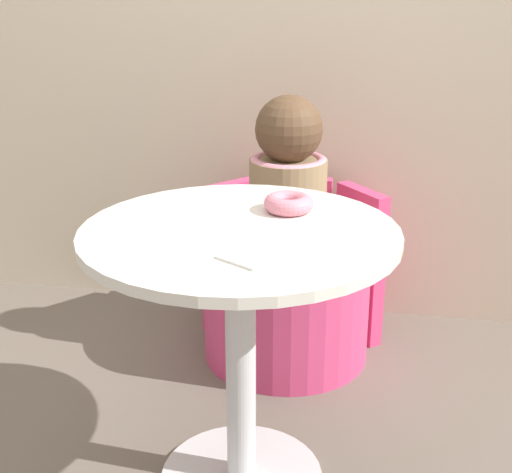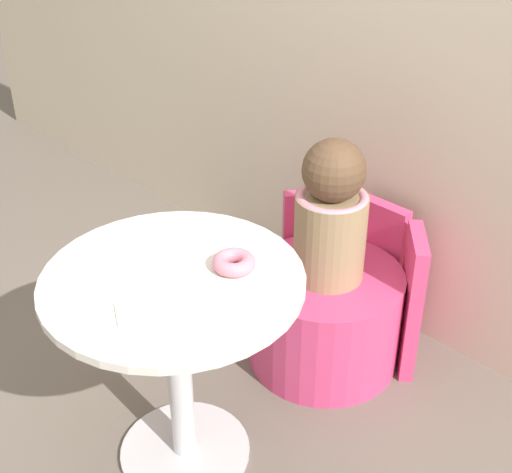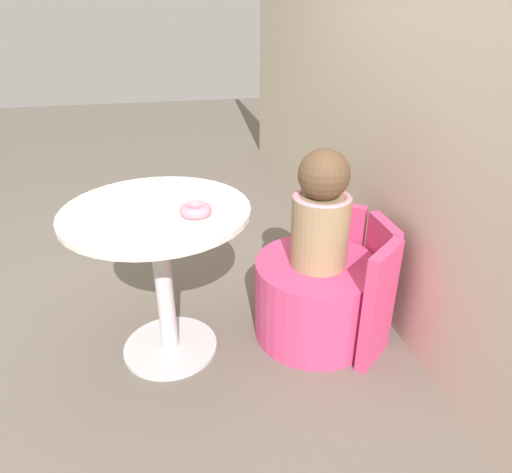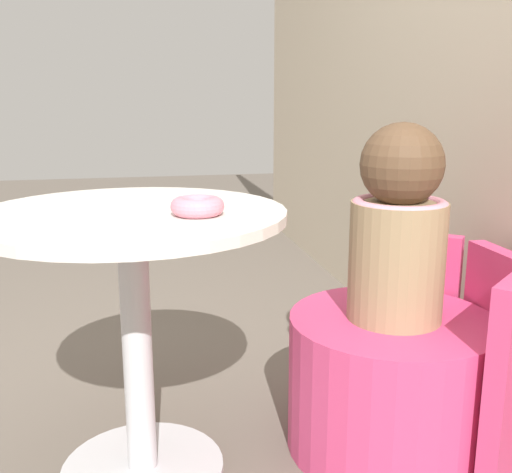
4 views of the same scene
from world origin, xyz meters
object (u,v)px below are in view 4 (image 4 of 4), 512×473
object	(u,v)px
tub_chair	(390,383)
child_figure	(398,228)
round_table	(134,282)
donut	(197,206)

from	to	relation	value
tub_chair	child_figure	size ratio (longest dim) A/B	1.08
tub_chair	child_figure	world-z (taller)	child_figure
round_table	donut	world-z (taller)	donut
child_figure	donut	world-z (taller)	child_figure
round_table	tub_chair	world-z (taller)	round_table
child_figure	donut	distance (m)	0.54
round_table	child_figure	distance (m)	0.68
child_figure	tub_chair	bearing A→B (deg)	0.00
tub_chair	donut	bearing A→B (deg)	-81.92
tub_chair	donut	world-z (taller)	donut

